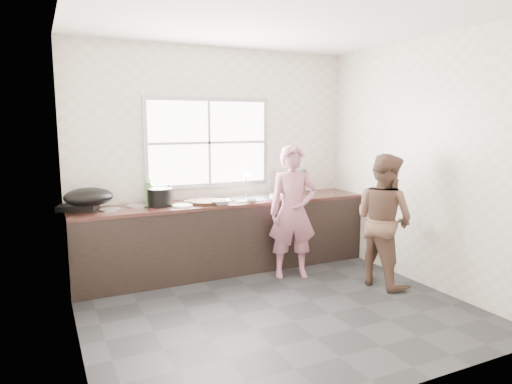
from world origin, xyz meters
name	(u,v)px	position (x,y,z in m)	size (l,w,h in m)	color
floor	(275,308)	(0.00, 0.00, -0.01)	(3.60, 3.20, 0.01)	#28282A
ceiling	(277,20)	(0.00, 0.00, 2.71)	(3.60, 3.20, 0.01)	silver
wall_back	(216,158)	(0.00, 1.60, 1.35)	(3.60, 0.01, 2.70)	beige
wall_left	(69,181)	(-1.80, 0.00, 1.35)	(0.01, 3.20, 2.70)	beige
wall_right	(420,163)	(1.80, 0.00, 1.35)	(0.01, 3.20, 2.70)	silver
wall_front	(398,195)	(0.00, -1.60, 1.35)	(3.60, 0.01, 2.70)	beige
cabinet	(226,237)	(0.00, 1.29, 0.41)	(3.60, 0.62, 0.82)	black
countertop	(226,202)	(0.00, 1.29, 0.84)	(3.60, 0.64, 0.04)	#331914
sink	(252,198)	(0.35, 1.29, 0.86)	(0.55, 0.45, 0.02)	silver
faucet	(245,185)	(0.35, 1.49, 1.01)	(0.02, 0.02, 0.30)	silver
window_frame	(208,143)	(-0.10, 1.59, 1.55)	(1.60, 0.05, 1.10)	#9EA0A5
window_glazing	(209,143)	(-0.10, 1.57, 1.55)	(1.50, 0.01, 1.00)	white
woman	(293,216)	(0.62, 0.74, 0.72)	(0.53, 0.35, 1.44)	#A86577
person_side	(384,220)	(1.39, 0.07, 0.73)	(0.71, 0.55, 1.47)	brown
cutting_board	(206,202)	(-0.28, 1.22, 0.88)	(0.39, 0.39, 0.04)	black
cleaver	(191,200)	(-0.43, 1.30, 0.90)	(0.18, 0.09, 0.01)	#A4A5AB
bowl_mince	(221,202)	(-0.14, 1.08, 0.89)	(0.23, 0.23, 0.06)	silver
bowl_crabs	(278,198)	(0.61, 1.08, 0.89)	(0.18, 0.18, 0.06)	white
bowl_held	(251,200)	(0.25, 1.09, 0.89)	(0.17, 0.17, 0.05)	silver
black_pot	(160,197)	(-0.80, 1.29, 0.96)	(0.28, 0.28, 0.20)	black
plate_food	(183,206)	(-0.57, 1.16, 0.87)	(0.23, 0.23, 0.02)	silver
bottle_green	(150,191)	(-0.86, 1.52, 1.00)	(0.11, 0.11, 0.29)	#579D33
bottle_brown_tall	(169,193)	(-0.63, 1.52, 0.96)	(0.09, 0.09, 0.20)	#462911
bottle_brown_short	(164,195)	(-0.69, 1.52, 0.94)	(0.13, 0.13, 0.17)	#4C2713
glass_jar	(161,200)	(-0.75, 1.43, 0.91)	(0.07, 0.07, 0.10)	silver
burner	(79,206)	(-1.64, 1.51, 0.89)	(0.39, 0.39, 0.06)	black
wok	(89,197)	(-1.55, 1.32, 1.02)	(0.50, 0.50, 0.19)	black
dish_rack	(287,181)	(0.98, 1.52, 1.02)	(0.43, 0.30, 0.33)	#B8BCBF
pot_lid_left	(110,209)	(-1.34, 1.30, 0.87)	(0.23, 0.23, 0.01)	silver
pot_lid_right	(138,206)	(-1.02, 1.39, 0.87)	(0.27, 0.27, 0.01)	silver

